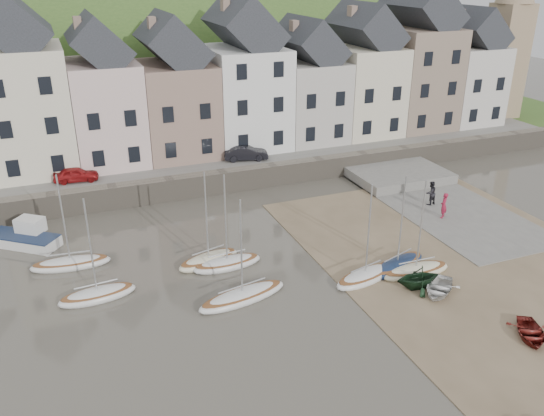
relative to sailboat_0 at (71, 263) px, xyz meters
name	(u,v)px	position (x,y,z in m)	size (l,w,h in m)	color
ground	(311,296)	(12.45, -8.53, -0.26)	(160.00, 160.00, 0.00)	#4C483C
quay_land	(180,135)	(12.45, 23.47, 0.49)	(90.00, 30.00, 1.50)	#3A5923
quay_street	(210,161)	(12.45, 11.97, 1.29)	(70.00, 7.00, 0.10)	slate
seawall	(222,181)	(12.45, 8.47, 0.64)	(70.00, 1.20, 1.80)	slate
beach	(468,260)	(23.45, -8.53, -0.23)	(18.00, 26.00, 0.06)	brown
slipway	(441,204)	(27.45, -0.53, -0.20)	(8.00, 18.00, 0.12)	slate
hillside	(116,207)	(7.45, 51.47, -18.25)	(134.40, 84.00, 84.00)	#3A5923
townhouse_terrace	(215,85)	(14.21, 15.47, 7.06)	(61.05, 8.00, 13.93)	white
church_spire	(510,27)	(47.00, 15.47, 10.79)	(4.00, 4.00, 18.00)	#997F60
sailboat_0	(71,263)	(0.00, 0.00, 0.00)	(4.95, 1.96, 6.32)	silver
sailboat_1	(97,295)	(1.17, -4.33, 0.00)	(4.43, 1.87, 6.32)	silver
sailboat_2	(209,260)	(8.07, -2.76, 0.00)	(4.42, 2.56, 6.32)	beige
sailboat_3	(227,263)	(9.02, -3.61, 0.00)	(4.47, 1.71, 6.32)	silver
sailboat_4	(242,296)	(8.69, -7.49, 0.00)	(5.64, 2.55, 6.32)	silver
sailboat_5	(397,265)	(18.69, -7.72, 0.00)	(4.92, 2.92, 6.32)	#162545
sailboat_6	(365,276)	(16.16, -8.18, 0.00)	(4.65, 2.55, 6.32)	silver
sailboat_7	(416,270)	(19.35, -8.72, 0.00)	(4.57, 1.59, 6.32)	beige
motorboat_2	(25,237)	(-2.61, 4.31, 0.32)	(4.93, 4.38, 1.70)	silver
rowboat_white	(439,288)	(19.29, -11.00, 0.10)	(2.07, 2.89, 0.60)	silver
rowboat_green	(418,277)	(18.47, -10.11, 0.50)	(2.28, 2.64, 1.39)	black
rowboat_red	(531,333)	(20.97, -16.15, 0.08)	(1.93, 2.71, 0.56)	maroon
person_red	(444,205)	(25.92, -2.70, 0.82)	(0.70, 0.46, 1.92)	maroon
person_dark	(431,193)	(26.53, -0.32, 0.81)	(0.92, 0.72, 1.90)	black
car_left	(76,174)	(1.32, 10.97, 1.91)	(1.36, 3.38, 1.15)	maroon
car_right	(246,153)	(15.41, 10.97, 1.96)	(1.32, 3.78, 1.25)	black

